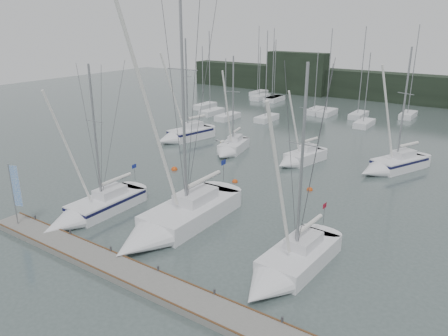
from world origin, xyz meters
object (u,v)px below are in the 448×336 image
(sailboat_near_right, at_px, (284,270))
(sailboat_mid_b, at_px, (230,149))
(sailboat_mid_a, at_px, (182,135))
(sailboat_mid_d, at_px, (389,166))
(sailboat_near_left, at_px, (89,211))
(buoy_a, at_px, (235,182))
(buoy_b, at_px, (310,190))
(buoy_c, at_px, (174,170))
(dock_banner, at_px, (15,189))
(sailboat_mid_c, at_px, (298,159))
(sailboat_near_center, at_px, (169,225))

(sailboat_near_right, xyz_separation_m, sailboat_mid_b, (-16.18, 18.60, 0.00))
(sailboat_mid_a, bearing_deg, sailboat_mid_d, 18.81)
(sailboat_near_right, bearing_deg, sailboat_mid_b, 133.93)
(sailboat_near_left, relative_size, sailboat_mid_a, 0.94)
(buoy_a, distance_m, buoy_b, 6.79)
(sailboat_mid_a, height_order, buoy_c, sailboat_mid_a)
(dock_banner, bearing_deg, sailboat_near_left, 34.60)
(sailboat_mid_d, bearing_deg, buoy_a, -110.12)
(sailboat_mid_b, xyz_separation_m, sailboat_mid_d, (16.16, 3.81, 0.07))
(sailboat_near_right, distance_m, sailboat_mid_d, 22.41)
(sailboat_near_left, distance_m, sailboat_mid_c, 21.82)
(sailboat_near_center, xyz_separation_m, sailboat_mid_b, (-7.00, 18.13, -0.11))
(buoy_b, relative_size, buoy_c, 0.84)
(sailboat_near_center, bearing_deg, sailboat_near_right, -3.51)
(sailboat_mid_c, distance_m, buoy_b, 7.24)
(sailboat_near_left, xyz_separation_m, buoy_c, (-1.95, 11.97, -0.53))
(sailboat_mid_a, xyz_separation_m, buoy_b, (19.68, -6.31, -0.65))
(buoy_b, bearing_deg, sailboat_mid_c, 123.82)
(sailboat_near_right, height_order, buoy_c, sailboat_near_right)
(sailboat_near_center, bearing_deg, sailboat_near_left, -167.55)
(sailboat_near_center, height_order, sailboat_near_right, sailboat_near_center)
(sailboat_mid_c, xyz_separation_m, buoy_a, (-2.46, -8.05, -0.52))
(sailboat_near_right, bearing_deg, buoy_a, 136.39)
(sailboat_mid_d, bearing_deg, sailboat_mid_a, -149.28)
(buoy_b, bearing_deg, dock_banner, -126.80)
(sailboat_mid_b, height_order, sailboat_mid_d, sailboat_mid_d)
(sailboat_mid_b, relative_size, sailboat_mid_c, 1.19)
(sailboat_near_right, height_order, dock_banner, sailboat_near_right)
(sailboat_mid_b, height_order, buoy_a, sailboat_mid_b)
(sailboat_mid_b, bearing_deg, sailboat_mid_a, 158.72)
(sailboat_mid_d, distance_m, dock_banner, 33.06)
(sailboat_mid_a, bearing_deg, sailboat_mid_b, 3.92)
(sailboat_mid_c, relative_size, buoy_c, 14.73)
(sailboat_mid_a, bearing_deg, sailboat_near_right, -26.83)
(sailboat_near_right, bearing_deg, dock_banner, -161.60)
(buoy_a, height_order, buoy_b, buoy_b)
(sailboat_near_center, xyz_separation_m, dock_banner, (-9.08, -5.53, 2.42))
(sailboat_mid_a, distance_m, sailboat_mid_c, 15.66)
(sailboat_mid_d, relative_size, buoy_c, 19.75)
(sailboat_mid_a, distance_m, sailboat_mid_d, 24.17)
(sailboat_mid_c, bearing_deg, sailboat_mid_d, 32.54)
(sailboat_mid_d, distance_m, buoy_a, 15.42)
(sailboat_mid_d, relative_size, buoy_b, 23.51)
(sailboat_mid_b, bearing_deg, sailboat_mid_c, -5.96)
(sailboat_mid_c, bearing_deg, sailboat_mid_a, -167.71)
(buoy_a, xyz_separation_m, buoy_c, (-6.83, -0.53, 0.00))
(buoy_c, bearing_deg, sailboat_mid_d, 33.03)
(sailboat_near_center, relative_size, sailboat_mid_b, 1.68)
(sailboat_mid_b, bearing_deg, dock_banner, -107.59)
(sailboat_mid_c, bearing_deg, buoy_c, -123.87)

